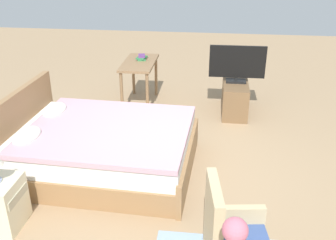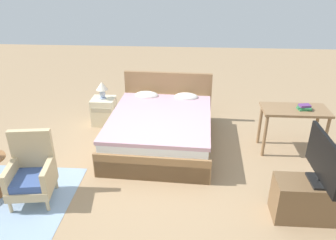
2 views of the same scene
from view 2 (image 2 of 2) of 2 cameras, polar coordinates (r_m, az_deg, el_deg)
name	(u,v)px [view 2 (image 2 of 2)]	position (r m, az deg, el deg)	size (l,w,h in m)	color
ground_plane	(151,172)	(5.01, -3.02, -9.04)	(16.00, 16.00, 0.00)	#A38460
bed	(161,127)	(5.63, -1.14, -1.27)	(1.79, 2.26, 0.96)	#997047
armchair_by_window_right	(32,173)	(4.67, -22.64, -8.56)	(0.61, 0.61, 0.92)	#CCB284
nightstand	(104,111)	(6.44, -11.06, 1.54)	(0.44, 0.41, 0.52)	beige
table_lamp	(102,88)	(6.26, -11.43, 5.51)	(0.22, 0.22, 0.33)	#9EADC6
tv_stand	(314,200)	(4.46, 24.01, -12.55)	(0.96, 0.40, 0.52)	brown
tv_flatscreen	(324,160)	(4.15, 25.46, -6.29)	(0.20, 0.89, 0.59)	black
vanity_desk	(294,115)	(5.63, 21.12, 0.78)	(1.04, 0.52, 0.76)	#8E6B47
book_stack	(304,107)	(5.59, 22.67, 2.06)	(0.22, 0.18, 0.08)	#337A47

